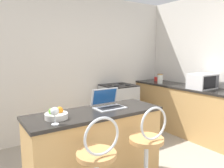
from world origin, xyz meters
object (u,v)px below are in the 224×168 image
at_px(fruit_bowl, 56,115).
at_px(stove_range, 119,108).
at_px(bar_stool_far, 147,160).
at_px(microwave, 203,81).
at_px(wine_glass_short, 55,112).
at_px(laptop, 108,103).
at_px(mug_red, 156,79).
at_px(storage_jar, 160,79).

bearing_deg(fruit_bowl, stove_range, 39.20).
relative_size(bar_stool_far, microwave, 2.20).
height_order(microwave, wine_glass_short, microwave).
bearing_deg(laptop, mug_red, 32.50).
height_order(bar_stool_far, mug_red, bar_stool_far).
relative_size(bar_stool_far, storage_jar, 5.36).
distance_m(laptop, wine_glass_short, 0.76).
xyz_separation_m(microwave, fruit_bowl, (-2.73, -0.27, -0.09)).
xyz_separation_m(bar_stool_far, wine_glass_short, (-0.80, 0.35, 0.53)).
height_order(laptop, microwave, microwave).
xyz_separation_m(stove_range, mug_red, (1.04, 0.03, 0.50)).
xyz_separation_m(microwave, storage_jar, (-0.15, 0.86, -0.03)).
bearing_deg(storage_jar, wine_glass_short, -153.98).
bearing_deg(fruit_bowl, laptop, 7.99).
distance_m(microwave, fruit_bowl, 2.75).
bearing_deg(mug_red, stove_range, -178.51).
height_order(wine_glass_short, storage_jar, storage_jar).
relative_size(mug_red, fruit_bowl, 0.43).
distance_m(microwave, mug_red, 1.20).
bearing_deg(bar_stool_far, wine_glass_short, 156.35).
bearing_deg(wine_glass_short, storage_jar, 26.02).
bearing_deg(laptop, storage_jar, 28.31).
distance_m(bar_stool_far, microwave, 2.22).
relative_size(laptop, stove_range, 0.38).
relative_size(bar_stool_far, mug_red, 11.14).
height_order(bar_stool_far, storage_jar, storage_jar).
relative_size(stove_range, mug_red, 9.75).
distance_m(bar_stool_far, storage_jar, 2.53).
bearing_deg(microwave, laptop, -175.13).
xyz_separation_m(microwave, wine_glass_short, (-2.80, -0.43, -0.02)).
relative_size(bar_stool_far, laptop, 3.03).
relative_size(laptop, wine_glass_short, 2.19).
height_order(bar_stool_far, stove_range, bar_stool_far).
relative_size(laptop, fruit_bowl, 1.58).
distance_m(stove_range, mug_red, 1.15).
relative_size(microwave, stove_range, 0.52).
distance_m(bar_stool_far, laptop, 0.77).
height_order(storage_jar, mug_red, storage_jar).
relative_size(microwave, fruit_bowl, 2.18).
xyz_separation_m(laptop, mug_red, (2.16, 1.37, -0.01)).
relative_size(microwave, wine_glass_short, 3.02).
height_order(microwave, stove_range, microwave).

